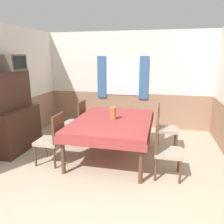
{
  "coord_description": "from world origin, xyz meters",
  "views": [
    {
      "loc": [
        0.94,
        -2.04,
        1.95
      ],
      "look_at": [
        0.02,
        1.97,
        0.9
      ],
      "focal_mm": 35.0,
      "sensor_mm": 36.0,
      "label": 1
    }
  ],
  "objects_px": {
    "tv": "(14,63)",
    "vase": "(113,113)",
    "chair_left_far": "(77,120)",
    "dining_table": "(113,124)",
    "chair_right_far": "(164,126)",
    "chair_left_near": "(53,138)",
    "sideboard": "(15,118)",
    "chair_right_near": "(164,148)"
  },
  "relations": [
    {
      "from": "dining_table",
      "to": "vase",
      "type": "bearing_deg",
      "value": 72.86
    },
    {
      "from": "chair_right_far",
      "to": "sideboard",
      "type": "xyz_separation_m",
      "value": [
        -3.04,
        -0.79,
        0.19
      ]
    },
    {
      "from": "dining_table",
      "to": "chair_right_far",
      "type": "distance_m",
      "value": 1.17
    },
    {
      "from": "chair_left_far",
      "to": "vase",
      "type": "bearing_deg",
      "value": -120.22
    },
    {
      "from": "chair_right_far",
      "to": "tv",
      "type": "xyz_separation_m",
      "value": [
        -2.99,
        -0.71,
        1.32
      ]
    },
    {
      "from": "chair_left_far",
      "to": "tv",
      "type": "xyz_separation_m",
      "value": [
        -1.0,
        -0.71,
        1.32
      ]
    },
    {
      "from": "chair_right_near",
      "to": "sideboard",
      "type": "distance_m",
      "value": 3.07
    },
    {
      "from": "chair_right_near",
      "to": "tv",
      "type": "bearing_deg",
      "value": -99.12
    },
    {
      "from": "sideboard",
      "to": "chair_left_near",
      "type": "bearing_deg",
      "value": -20.72
    },
    {
      "from": "chair_right_far",
      "to": "chair_left_near",
      "type": "height_order",
      "value": "same"
    },
    {
      "from": "chair_right_near",
      "to": "chair_right_far",
      "type": "distance_m",
      "value": 1.19
    },
    {
      "from": "sideboard",
      "to": "tv",
      "type": "xyz_separation_m",
      "value": [
        0.05,
        0.08,
        1.13
      ]
    },
    {
      "from": "chair_left_far",
      "to": "sideboard",
      "type": "height_order",
      "value": "sideboard"
    },
    {
      "from": "sideboard",
      "to": "vase",
      "type": "bearing_deg",
      "value": 5.87
    },
    {
      "from": "tv",
      "to": "chair_right_far",
      "type": "bearing_deg",
      "value": 13.33
    },
    {
      "from": "dining_table",
      "to": "chair_right_far",
      "type": "bearing_deg",
      "value": 30.86
    },
    {
      "from": "chair_right_near",
      "to": "chair_left_far",
      "type": "height_order",
      "value": "same"
    },
    {
      "from": "chair_right_far",
      "to": "sideboard",
      "type": "height_order",
      "value": "sideboard"
    },
    {
      "from": "chair_left_far",
      "to": "dining_table",
      "type": "bearing_deg",
      "value": -120.86
    },
    {
      "from": "dining_table",
      "to": "sideboard",
      "type": "height_order",
      "value": "sideboard"
    },
    {
      "from": "chair_right_near",
      "to": "sideboard",
      "type": "xyz_separation_m",
      "value": [
        -3.04,
        0.4,
        0.19
      ]
    },
    {
      "from": "chair_right_far",
      "to": "vase",
      "type": "height_order",
      "value": "vase"
    },
    {
      "from": "dining_table",
      "to": "chair_left_far",
      "type": "distance_m",
      "value": 1.17
    },
    {
      "from": "tv",
      "to": "vase",
      "type": "xyz_separation_m",
      "value": [
        2.0,
        0.13,
        -0.95
      ]
    },
    {
      "from": "vase",
      "to": "chair_left_far",
      "type": "bearing_deg",
      "value": 149.78
    },
    {
      "from": "chair_right_far",
      "to": "chair_right_near",
      "type": "bearing_deg",
      "value": 0.0
    },
    {
      "from": "chair_left_near",
      "to": "tv",
      "type": "distance_m",
      "value": 1.73
    },
    {
      "from": "sideboard",
      "to": "tv",
      "type": "distance_m",
      "value": 1.13
    },
    {
      "from": "chair_right_near",
      "to": "tv",
      "type": "relative_size",
      "value": 2.01
    },
    {
      "from": "chair_right_near",
      "to": "vase",
      "type": "bearing_deg",
      "value": -121.5
    },
    {
      "from": "dining_table",
      "to": "chair_right_near",
      "type": "xyz_separation_m",
      "value": [
        1.0,
        -0.59,
        -0.15
      ]
    },
    {
      "from": "dining_table",
      "to": "chair_right_near",
      "type": "height_order",
      "value": "chair_right_near"
    },
    {
      "from": "chair_right_near",
      "to": "chair_left_near",
      "type": "relative_size",
      "value": 1.0
    },
    {
      "from": "chair_right_far",
      "to": "tv",
      "type": "relative_size",
      "value": 2.01
    },
    {
      "from": "dining_table",
      "to": "tv",
      "type": "xyz_separation_m",
      "value": [
        -2.0,
        -0.11,
        1.18
      ]
    },
    {
      "from": "chair_left_far",
      "to": "chair_left_near",
      "type": "height_order",
      "value": "same"
    },
    {
      "from": "chair_right_far",
      "to": "vase",
      "type": "bearing_deg",
      "value": -59.58
    },
    {
      "from": "dining_table",
      "to": "tv",
      "type": "bearing_deg",
      "value": -176.73
    },
    {
      "from": "chair_right_far",
      "to": "dining_table",
      "type": "bearing_deg",
      "value": -59.14
    },
    {
      "from": "chair_left_near",
      "to": "vase",
      "type": "xyz_separation_m",
      "value": [
        1.0,
        0.61,
        0.37
      ]
    },
    {
      "from": "tv",
      "to": "vase",
      "type": "distance_m",
      "value": 2.22
    },
    {
      "from": "chair_right_far",
      "to": "sideboard",
      "type": "relative_size",
      "value": 0.57
    }
  ]
}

